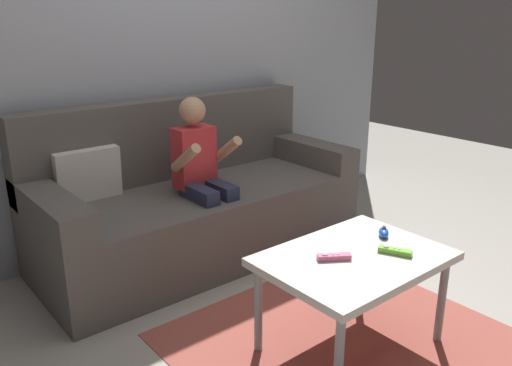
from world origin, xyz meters
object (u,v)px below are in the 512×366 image
(person_seated_on_couch, at_px, (203,173))
(coffee_table, at_px, (354,265))
(nunchuk_blue, at_px, (384,232))
(game_remote_lime_far_corner, at_px, (395,251))
(game_remote_pink_near_edge, at_px, (334,257))
(couch, at_px, (195,203))

(person_seated_on_couch, bearing_deg, coffee_table, -87.64)
(nunchuk_blue, distance_m, game_remote_lime_far_corner, 0.18)
(person_seated_on_couch, xyz_separation_m, nunchuk_blue, (0.29, -1.03, -0.10))
(person_seated_on_couch, relative_size, nunchuk_blue, 10.19)
(coffee_table, xyz_separation_m, game_remote_lime_far_corner, (0.14, -0.10, 0.06))
(coffee_table, height_order, game_remote_pink_near_edge, game_remote_pink_near_edge)
(couch, height_order, person_seated_on_couch, person_seated_on_couch)
(coffee_table, bearing_deg, nunchuk_blue, 9.72)
(couch, xyz_separation_m, nunchuk_blue, (0.24, -1.22, 0.15))
(coffee_table, bearing_deg, game_remote_lime_far_corner, -35.66)
(couch, relative_size, game_remote_pink_near_edge, 14.16)
(coffee_table, xyz_separation_m, game_remote_pink_near_edge, (-0.10, 0.03, 0.06))
(nunchuk_blue, bearing_deg, person_seated_on_couch, 106.01)
(person_seated_on_couch, relative_size, game_remote_lime_far_corner, 6.89)
(game_remote_lime_far_corner, bearing_deg, nunchuk_blue, 52.45)
(game_remote_pink_near_edge, distance_m, nunchuk_blue, 0.35)
(game_remote_pink_near_edge, bearing_deg, nunchuk_blue, 2.73)
(game_remote_lime_far_corner, bearing_deg, coffee_table, 144.34)
(game_remote_pink_near_edge, height_order, nunchuk_blue, nunchuk_blue)
(nunchuk_blue, height_order, game_remote_lime_far_corner, nunchuk_blue)
(game_remote_pink_near_edge, xyz_separation_m, nunchuk_blue, (0.35, 0.02, 0.01))
(game_remote_pink_near_edge, relative_size, nunchuk_blue, 1.42)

